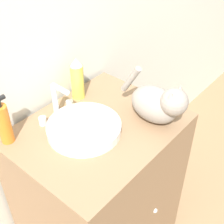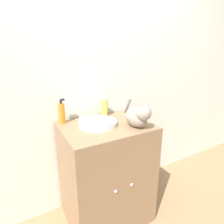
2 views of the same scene
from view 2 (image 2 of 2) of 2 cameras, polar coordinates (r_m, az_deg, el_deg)
name	(u,v)px [view 2 (image 2 of 2)]	position (r m, az deg, el deg)	size (l,w,h in m)	color
wall_back	(89,76)	(1.61, -7.59, 11.52)	(6.00, 0.05, 2.50)	silver
vanity_cabinet	(106,173)	(1.61, -1.86, -19.26)	(0.70, 0.57, 0.89)	#8C6B4C
sink_basin	(98,123)	(1.39, -4.64, -3.65)	(0.30, 0.30, 0.04)	white
faucet	(90,112)	(1.51, -7.22, 0.00)	(0.19, 0.10, 0.17)	silver
cat	(138,116)	(1.34, 8.37, -1.25)	(0.15, 0.33, 0.22)	gray
soap_bottle	(62,113)	(1.47, -16.09, -0.31)	(0.05, 0.05, 0.21)	orange
spray_bottle	(105,106)	(1.60, -2.44, 2.00)	(0.06, 0.06, 0.20)	#EADB4C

